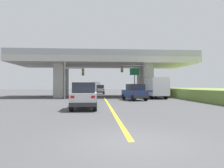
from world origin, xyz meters
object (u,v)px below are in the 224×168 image
object	(u,v)px
suv_lead	(85,96)
suv_crossing	(135,92)
box_truck	(155,87)
traffic_signal_farside	(72,76)
highway_sign	(135,75)
sedan_oncoming	(100,89)
traffic_signal_nearside	(136,75)
semi_truck_distant	(96,87)

from	to	relation	value
suv_lead	suv_crossing	world-z (taller)	same
box_truck	suv_lead	bearing A→B (deg)	-124.84
suv_lead	traffic_signal_farside	distance (m)	12.65
suv_lead	suv_crossing	xyz separation A→B (m)	(5.61, 9.33, 0.00)
highway_sign	suv_lead	bearing A→B (deg)	-112.89
sedan_oncoming	traffic_signal_nearside	size ratio (longest dim) A/B	0.89
sedan_oncoming	suv_crossing	bearing A→B (deg)	-78.55
box_truck	traffic_signal_farside	distance (m)	12.00
suv_crossing	traffic_signal_farside	distance (m)	8.87
sedan_oncoming	traffic_signal_nearside	bearing A→B (deg)	-73.77
semi_truck_distant	box_truck	bearing A→B (deg)	-73.13
box_truck	sedan_oncoming	bearing A→B (deg)	116.11
traffic_signal_nearside	traffic_signal_farside	world-z (taller)	traffic_signal_nearside
sedan_oncoming	semi_truck_distant	xyz separation A→B (m)	(-0.98, 12.97, 0.54)
suv_crossing	highway_sign	world-z (taller)	highway_sign
sedan_oncoming	traffic_signal_farside	bearing A→B (deg)	-103.64
suv_crossing	highway_sign	distance (m)	7.67
sedan_oncoming	box_truck	bearing A→B (deg)	-63.89
suv_lead	highway_sign	distance (m)	18.03
box_truck	traffic_signal_farside	bearing A→B (deg)	-174.34
suv_lead	semi_truck_distant	bearing A→B (deg)	89.18
suv_lead	sedan_oncoming	world-z (taller)	same
traffic_signal_nearside	traffic_signal_farside	bearing A→B (deg)	-177.03
traffic_signal_farside	highway_sign	bearing A→B (deg)	24.09
sedan_oncoming	highway_sign	bearing A→B (deg)	-67.16
suv_crossing	semi_truck_distant	xyz separation A→B (m)	(-5.00, 32.80, 0.54)
sedan_oncoming	traffic_signal_nearside	distance (m)	17.33
highway_sign	suv_crossing	bearing A→B (deg)	-100.66
suv_lead	box_truck	size ratio (longest dim) A/B	0.61
suv_lead	sedan_oncoming	size ratio (longest dim) A/B	0.92
semi_truck_distant	sedan_oncoming	bearing A→B (deg)	-85.66
traffic_signal_nearside	semi_truck_distant	bearing A→B (deg)	101.11
suv_crossing	box_truck	bearing A→B (deg)	34.25
suv_lead	semi_truck_distant	world-z (taller)	semi_truck_distant
suv_crossing	sedan_oncoming	size ratio (longest dim) A/B	0.99
traffic_signal_farside	suv_crossing	bearing A→B (deg)	-19.52
suv_crossing	traffic_signal_farside	bearing A→B (deg)	147.22
traffic_signal_nearside	semi_truck_distant	distance (m)	30.08
suv_lead	semi_truck_distant	distance (m)	42.14
semi_truck_distant	traffic_signal_farside	bearing A→B (deg)	-95.97
suv_lead	traffic_signal_farside	xyz separation A→B (m)	(-2.52, 12.21, 2.08)
box_truck	semi_truck_distant	xyz separation A→B (m)	(-8.72, 28.75, -0.01)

